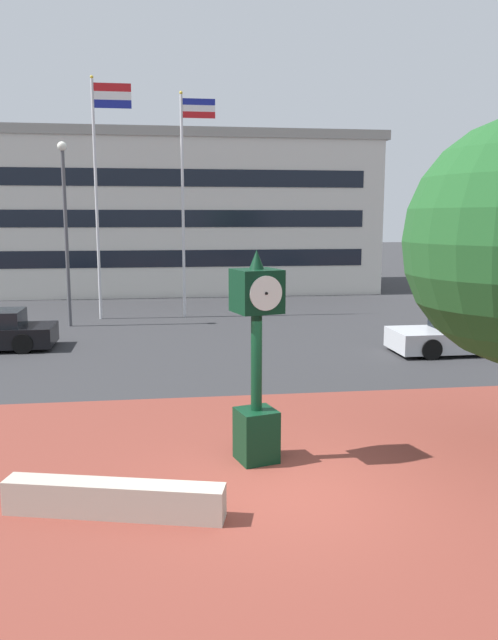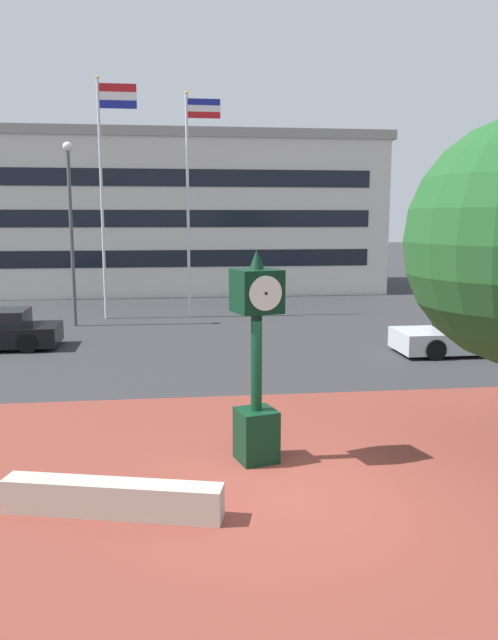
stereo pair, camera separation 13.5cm
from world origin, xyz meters
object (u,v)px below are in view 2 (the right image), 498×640
(street_lamp_post, at_px, (71,216))
(car_street_near, at_px, (468,335))
(street_clock, at_px, (256,360))
(civic_building, at_px, (170,214))
(flagpole_primary, at_px, (105,180))
(flagpole_secondary, at_px, (190,192))

(street_lamp_post, bearing_deg, car_street_near, -27.09)
(street_clock, height_order, civic_building, civic_building)
(civic_building, bearing_deg, car_street_near, -65.16)
(flagpole_primary, bearing_deg, street_lamp_post, -124.24)
(car_street_near, bearing_deg, civic_building, 24.40)
(street_lamp_post, bearing_deg, civic_building, 74.33)
(car_street_near, bearing_deg, street_lamp_post, 62.47)
(street_clock, distance_m, street_lamp_post, 15.82)
(street_clock, height_order, flagpole_secondary, flagpole_secondary)
(flagpole_secondary, bearing_deg, civic_building, 94.43)
(flagpole_primary, xyz_separation_m, flagpole_secondary, (3.51, -0.00, -0.45))
(car_street_near, height_order, civic_building, civic_building)
(flagpole_primary, bearing_deg, flagpole_secondary, -0.00)
(car_street_near, relative_size, street_lamp_post, 0.63)
(flagpole_secondary, xyz_separation_m, street_lamp_post, (-4.68, -1.72, -1.03))
(civic_building, bearing_deg, street_clock, -86.90)
(flagpole_secondary, height_order, street_lamp_post, flagpole_secondary)
(street_clock, height_order, street_lamp_post, street_lamp_post)
(car_street_near, height_order, flagpole_primary, flagpole_primary)
(street_clock, distance_m, flagpole_secondary, 16.80)
(civic_building, height_order, street_lamp_post, civic_building)
(street_clock, distance_m, car_street_near, 11.24)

